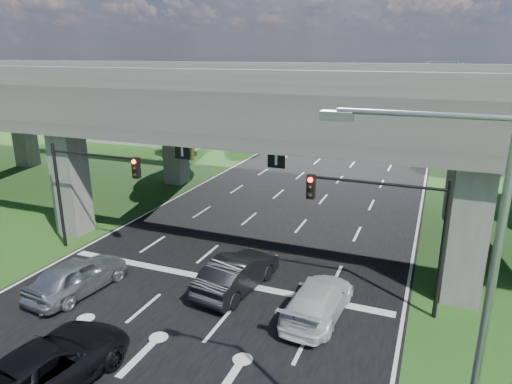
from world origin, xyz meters
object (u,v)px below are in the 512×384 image
Objects in this scene: signal_left at (87,180)px; car_silver at (78,276)px; streetlight_far at (450,118)px; signal_right at (389,218)px; streetlight_beyond at (449,99)px; car_dark at (237,273)px; streetlight_near at (461,320)px; car_trailing at (47,367)px; car_white at (318,300)px.

car_silver is (2.42, -3.91, -3.31)m from signal_left.
signal_right is at bearing -96.47° from streetlight_far.
streetlight_far is 1.00× the size of streetlight_beyond.
car_dark is (-8.76, -37.00, -4.97)m from streetlight_beyond.
signal_right is at bearing -157.40° from car_silver.
streetlight_far is (0.00, 30.00, 0.00)m from streetlight_near.
streetlight_near and streetlight_far have the same top height.
streetlight_far is 1.94× the size of car_dark.
signal_right and signal_left have the same top height.
streetlight_far is (2.27, 20.06, 1.66)m from signal_right.
car_dark is at bearing 134.24° from streetlight_near.
streetlight_far is at bearing -104.73° from car_dark.
car_silver is (-15.50, 6.04, -4.97)m from streetlight_near.
car_silver is 0.97× the size of car_dark.
streetlight_beyond is 43.15m from car_silver.
signal_right reaches higher than car_trailing.
signal_right is 1.02× the size of car_trailing.
car_white is 0.87× the size of car_trailing.
streetlight_near is 10.72m from car_white.
car_dark is at bearing -150.10° from car_silver.
streetlight_near is 2.00× the size of car_silver.
streetlight_far is 22.88m from car_white.
signal_left is 13.77m from car_white.
streetlight_beyond is at bearing 90.00° from streetlight_far.
streetlight_beyond is at bearing 63.57° from signal_left.
streetlight_beyond is at bearing 90.00° from streetlight_near.
car_silver reaches higher than car_white.
signal_right is at bearing -93.61° from streetlight_beyond.
streetlight_beyond is (0.00, 16.00, 0.00)m from streetlight_far.
streetlight_far is at bearing -116.75° from car_silver.
signal_left is at bearing 2.04° from car_dark.
streetlight_near is at bearing -175.77° from car_trailing.
signal_left is 9.78m from car_dark.
streetlight_near is 1.69× the size of car_trailing.
streetlight_far is 23.29m from car_dark.
car_white is at bearing -126.28° from car_trailing.
signal_right reaches higher than car_white.
signal_left is (-15.65, 0.00, 0.00)m from signal_right.
car_trailing is (-11.89, 0.66, -5.00)m from streetlight_near.
car_silver is at bearing -48.71° from car_trailing.
streetlight_beyond reaches higher than signal_left.
signal_right is 1.16× the size of car_dark.
streetlight_far reaches higher than signal_left.
car_trailing is at bearing -56.98° from signal_left.
car_silver reaches higher than car_trailing.
streetlight_near reaches higher than car_white.
streetlight_far is 16.00m from streetlight_beyond.
signal_left is at bearing -49.56° from car_trailing.
car_dark is at bearing -103.13° from car_trailing.
car_trailing is (3.61, -5.38, -0.03)m from car_silver.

